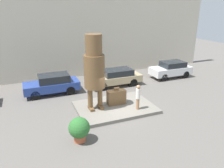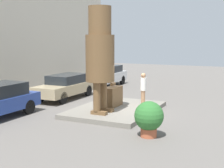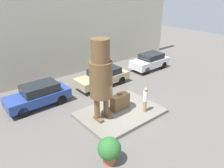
# 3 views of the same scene
# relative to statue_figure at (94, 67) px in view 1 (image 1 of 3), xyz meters

# --- Properties ---
(ground_plane) EXTENTS (60.00, 60.00, 0.00)m
(ground_plane) POSITION_rel_statue_figure_xyz_m (1.35, -0.18, -3.08)
(ground_plane) COLOR #605B56
(pedestal) EXTENTS (5.20, 3.72, 0.22)m
(pedestal) POSITION_rel_statue_figure_xyz_m (1.35, -0.18, -2.97)
(pedestal) COLOR slate
(pedestal) RESTS_ON ground_plane
(building_backdrop) EXTENTS (28.00, 0.60, 7.60)m
(building_backdrop) POSITION_rel_statue_figure_xyz_m (1.35, 8.30, 0.72)
(building_backdrop) COLOR beige
(building_backdrop) RESTS_ON ground_plane
(statue_figure) EXTENTS (1.32, 1.32, 4.89)m
(statue_figure) POSITION_rel_statue_figure_xyz_m (0.00, 0.00, 0.00)
(statue_figure) COLOR brown
(statue_figure) RESTS_ON pedestal
(giant_suitcase) EXTENTS (1.28, 0.56, 1.24)m
(giant_suitcase) POSITION_rel_statue_figure_xyz_m (1.57, 0.10, -2.35)
(giant_suitcase) COLOR brown
(giant_suitcase) RESTS_ON pedestal
(tourist) EXTENTS (0.29, 0.29, 1.69)m
(tourist) POSITION_rel_statue_figure_xyz_m (2.55, -1.19, -1.94)
(tourist) COLOR #A87A56
(tourist) RESTS_ON pedestal
(parked_car_blue) EXTENTS (4.27, 1.73, 1.60)m
(parked_car_blue) POSITION_rel_statue_figure_xyz_m (-2.20, 4.22, -2.23)
(parked_car_blue) COLOR #284293
(parked_car_blue) RESTS_ON ground_plane
(parked_car_tan) EXTENTS (4.57, 1.74, 1.48)m
(parked_car_tan) POSITION_rel_statue_figure_xyz_m (3.23, 4.09, -2.28)
(parked_car_tan) COLOR tan
(parked_car_tan) RESTS_ON ground_plane
(parked_car_white) EXTENTS (4.01, 1.77, 1.59)m
(parked_car_white) POSITION_rel_statue_figure_xyz_m (9.19, 4.23, -2.23)
(parked_car_white) COLOR silver
(parked_car_white) RESTS_ON ground_plane
(planter_pot) EXTENTS (1.10, 1.10, 1.36)m
(planter_pot) POSITION_rel_statue_figure_xyz_m (-1.84, -3.01, -2.33)
(planter_pot) COLOR #AD5638
(planter_pot) RESTS_ON ground_plane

